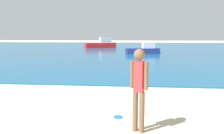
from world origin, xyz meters
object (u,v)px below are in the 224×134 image
Objects in this scene: frisbee at (118,117)px; boat_near at (144,50)px; boat_far at (101,44)px; person_standing at (139,86)px.

boat_near reaches higher than frisbee.
boat_near is 0.74× the size of boat_far.
boat_near is at bearing -66.06° from person_standing.
frisbee is at bearing 72.03° from boat_near.
boat_far is at bearing 98.90° from frisbee.
person_standing is 0.34× the size of boat_far.
boat_far is (-6.44, 11.95, 0.16)m from boat_near.
boat_near is (1.36, 20.47, 0.47)m from frisbee.
person_standing reaches higher than boat_far.
person_standing is 1.37m from frisbee.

